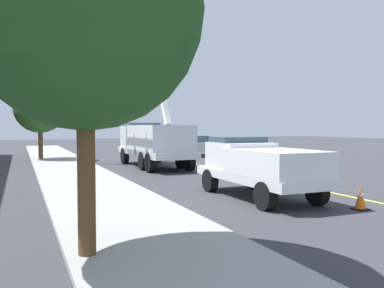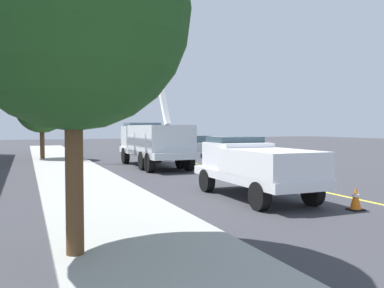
# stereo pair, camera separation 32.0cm
# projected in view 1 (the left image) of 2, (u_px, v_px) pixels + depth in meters

# --- Properties ---
(ground) EXTENTS (120.00, 120.00, 0.00)m
(ground) POSITION_uv_depth(u_px,v_px,m) (205.00, 166.00, 25.11)
(ground) COLOR #38383D
(sidewalk_far_side) EXTENTS (60.10, 5.98, 0.12)m
(sidewalk_far_side) POSITION_uv_depth(u_px,v_px,m) (71.00, 171.00, 21.97)
(sidewalk_far_side) COLOR #9E9E99
(sidewalk_far_side) RESTS_ON ground
(lane_centre_stripe) EXTENTS (49.97, 2.15, 0.01)m
(lane_centre_stripe) POSITION_uv_depth(u_px,v_px,m) (205.00, 166.00, 25.11)
(lane_centre_stripe) COLOR yellow
(lane_centre_stripe) RESTS_ON ground
(utility_bucket_truck) EXTENTS (8.29, 2.85, 6.72)m
(utility_bucket_truck) POSITION_uv_depth(u_px,v_px,m) (153.00, 140.00, 24.64)
(utility_bucket_truck) COLOR silver
(utility_bucket_truck) RESTS_ON ground
(service_pickup_truck) EXTENTS (5.68, 2.37, 2.06)m
(service_pickup_truck) POSITION_uv_depth(u_px,v_px,m) (259.00, 165.00, 13.78)
(service_pickup_truck) COLOR white
(service_pickup_truck) RESTS_ON ground
(passing_minivan) EXTENTS (4.87, 2.11, 1.69)m
(passing_minivan) POSITION_uv_depth(u_px,v_px,m) (192.00, 144.00, 34.41)
(passing_minivan) COLOR silver
(passing_minivan) RESTS_ON ground
(traffic_cone_leading) EXTENTS (0.40, 0.40, 0.70)m
(traffic_cone_leading) POSITION_uv_depth(u_px,v_px,m) (360.00, 198.00, 11.86)
(traffic_cone_leading) COLOR black
(traffic_cone_leading) RESTS_ON ground
(traffic_cone_mid_front) EXTENTS (0.40, 0.40, 0.84)m
(traffic_cone_mid_front) POSITION_uv_depth(u_px,v_px,m) (166.00, 155.00, 29.04)
(traffic_cone_mid_front) COLOR black
(traffic_cone_mid_front) RESTS_ON ground
(traffic_signal_mast) EXTENTS (6.20, 0.66, 8.17)m
(traffic_signal_mast) POSITION_uv_depth(u_px,v_px,m) (81.00, 78.00, 24.93)
(traffic_signal_mast) COLOR gray
(traffic_signal_mast) RESTS_ON ground
(street_tree_left) EXTENTS (4.25, 4.25, 6.59)m
(street_tree_left) POSITION_uv_depth(u_px,v_px,m) (85.00, 11.00, 7.15)
(street_tree_left) COLOR brown
(street_tree_left) RESTS_ON ground
(street_tree_right) EXTENTS (3.69, 3.69, 5.68)m
(street_tree_right) POSITION_uv_depth(u_px,v_px,m) (40.00, 107.00, 29.20)
(street_tree_right) COLOR brown
(street_tree_right) RESTS_ON ground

